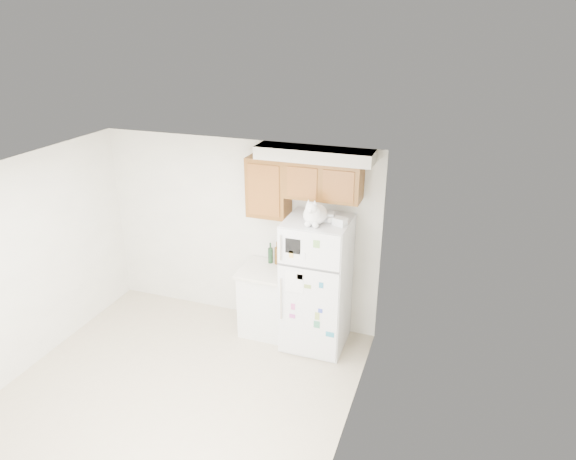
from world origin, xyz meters
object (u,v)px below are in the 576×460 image
at_px(cat, 315,214).
at_px(bottle_green, 270,253).
at_px(refrigerator, 316,284).
at_px(base_counter, 267,299).
at_px(storage_box_front, 340,222).
at_px(bottle_amber, 277,253).
at_px(storage_box_back, 326,216).

relative_size(cat, bottle_green, 1.73).
xyz_separation_m(refrigerator, bottle_green, (-0.70, 0.25, 0.21)).
bearing_deg(base_counter, storage_box_front, -8.27).
height_order(refrigerator, bottle_green, refrigerator).
bearing_deg(refrigerator, base_counter, 173.91).
height_order(storage_box_front, bottle_amber, storage_box_front).
relative_size(base_counter, cat, 1.90).
height_order(base_counter, storage_box_back, storage_box_back).
bearing_deg(refrigerator, bottle_green, 160.20).
xyz_separation_m(storage_box_back, bottle_green, (-0.79, 0.23, -0.69)).
bearing_deg(storage_box_back, bottle_amber, 153.12).
xyz_separation_m(refrigerator, storage_box_back, (0.09, 0.03, 0.90)).
xyz_separation_m(base_counter, storage_box_front, (0.97, -0.14, 1.28)).
bearing_deg(bottle_green, base_counter, -86.99).
height_order(storage_box_back, storage_box_front, storage_box_back).
height_order(cat, bottle_green, cat).
bearing_deg(storage_box_front, storage_box_back, 172.79).
distance_m(refrigerator, cat, 0.99).
distance_m(refrigerator, base_counter, 0.79).
bearing_deg(storage_box_back, base_counter, 167.45).
distance_m(refrigerator, bottle_green, 0.77).
xyz_separation_m(cat, storage_box_front, (0.28, 0.06, -0.08)).
distance_m(storage_box_front, bottle_amber, 1.15).
bearing_deg(bottle_amber, base_counter, -116.02).
bearing_deg(storage_box_front, cat, -147.82).
bearing_deg(bottle_amber, cat, -32.35).
height_order(refrigerator, cat, cat).
relative_size(refrigerator, storage_box_front, 11.33).
bearing_deg(bottle_green, storage_box_front, -18.04).
xyz_separation_m(cat, bottle_amber, (-0.60, 0.38, -0.75)).
distance_m(cat, storage_box_front, 0.30).
height_order(refrigerator, storage_box_back, storage_box_back).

